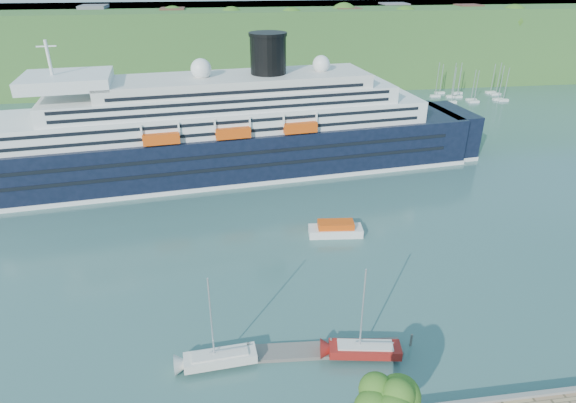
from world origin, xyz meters
The scene contains 6 objects.
far_hillside centered at (0.00, 145.00, 12.00)m, with size 400.00×50.00×24.00m, color #2E5823.
cruise_ship centered at (-9.97, 59.21, 12.98)m, with size 115.56×16.83×25.95m, color black, non-canonical shape.
floating_pontoon centered at (0.85, 9.11, 0.22)m, with size 19.38×2.37×0.43m, color slate, non-canonical shape.
sailboat_white_near centered at (-8.50, 8.54, 5.21)m, with size 8.07×2.24×10.42m, color silver, non-canonical shape.
sailboat_red centered at (6.28, 7.64, 5.26)m, with size 8.14×2.26×10.51m, color maroon, non-canonical shape.
tender_launch centered at (9.03, 32.70, 1.12)m, with size 8.11×2.77×2.24m, color #D7460C, non-canonical shape.
Camera 1 is at (-6.81, -28.49, 36.78)m, focal length 30.00 mm.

